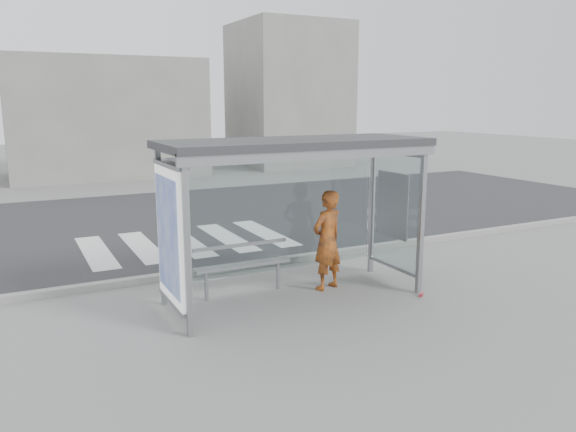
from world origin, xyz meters
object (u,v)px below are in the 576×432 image
object	(u,v)px
bench	(243,265)
soda_can	(421,295)
bus_shelter	(272,180)
person	(327,240)

from	to	relation	value
bench	soda_can	xyz separation A→B (m)	(2.61, -1.46, -0.48)
soda_can	bus_shelter	bearing A→B (deg)	157.83
bus_shelter	bench	bearing A→B (deg)	120.84
bus_shelter	soda_can	distance (m)	3.15
bus_shelter	person	size ratio (longest dim) A/B	2.46
bus_shelter	bench	xyz separation A→B (m)	(-0.31, 0.52, -1.47)
person	bench	xyz separation A→B (m)	(-1.41, 0.39, -0.35)
bus_shelter	soda_can	xyz separation A→B (m)	(2.30, -0.94, -1.95)
bench	soda_can	size ratio (longest dim) A/B	14.51
person	soda_can	distance (m)	1.81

